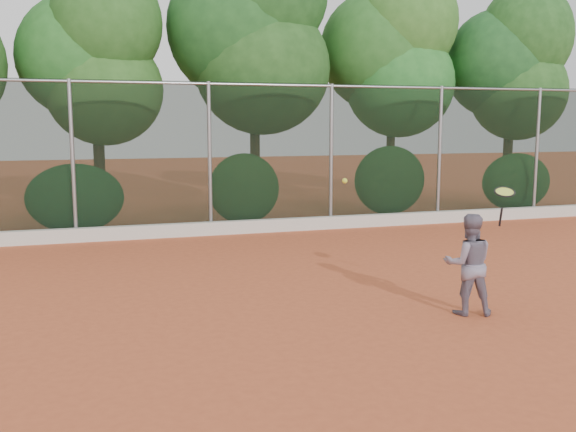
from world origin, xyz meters
name	(u,v)px	position (x,y,z in m)	size (l,w,h in m)	color
ground	(311,321)	(0.00, 0.00, 0.00)	(80.00, 80.00, 0.00)	#BD522C
concrete_curb	(212,228)	(0.00, 6.82, 0.15)	(24.00, 0.20, 0.30)	beige
tennis_player	(469,264)	(2.13, -0.35, 0.69)	(0.67, 0.52, 1.38)	slate
chainlink_fence	(210,154)	(0.00, 7.00, 1.86)	(24.09, 0.09, 3.50)	black
foliage_backdrop	(172,49)	(-0.55, 8.98, 4.40)	(23.70, 3.63, 7.55)	#472E1B
tennis_racket	(504,195)	(2.62, -0.37, 1.61)	(0.36, 0.36, 0.55)	black
tennis_ball_in_flight	(345,181)	(0.23, -0.55, 1.88)	(0.06, 0.06, 0.06)	#C6D430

